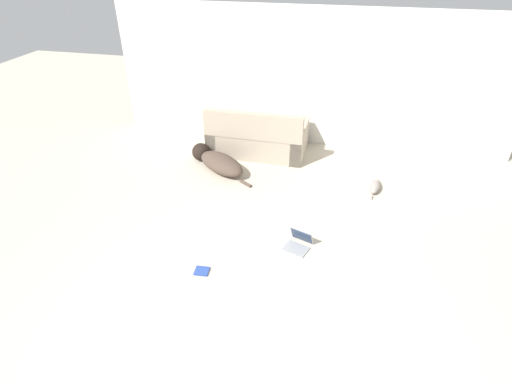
% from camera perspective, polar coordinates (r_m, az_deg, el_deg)
% --- Properties ---
extents(ground_plane, '(20.00, 20.00, 0.00)m').
position_cam_1_polar(ground_plane, '(4.11, -1.85, -22.32)').
color(ground_plane, '#BCB29E').
extents(wall_back, '(7.16, 0.06, 2.43)m').
position_cam_1_polar(wall_back, '(7.43, 7.75, 15.65)').
color(wall_back, silver).
rests_on(wall_back, ground_plane).
extents(couch, '(1.73, 0.95, 0.89)m').
position_cam_1_polar(couch, '(7.28, 0.22, 7.71)').
color(couch, tan).
rests_on(couch, ground_plane).
extents(dog, '(1.31, 0.98, 0.31)m').
position_cam_1_polar(dog, '(6.81, -5.55, 4.39)').
color(dog, '#4C3D33').
rests_on(dog, ground_plane).
extents(cat, '(0.21, 0.55, 0.15)m').
position_cam_1_polar(cat, '(6.50, 16.67, 0.78)').
color(cat, gray).
rests_on(cat, ground_plane).
extents(laptop_open, '(0.39, 0.40, 0.23)m').
position_cam_1_polar(laptop_open, '(5.18, 6.20, -6.98)').
color(laptop_open, gray).
rests_on(laptop_open, ground_plane).
extents(book_blue, '(0.18, 0.16, 0.02)m').
position_cam_1_polar(book_blue, '(4.87, -7.75, -11.12)').
color(book_blue, '#28428E').
rests_on(book_blue, ground_plane).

